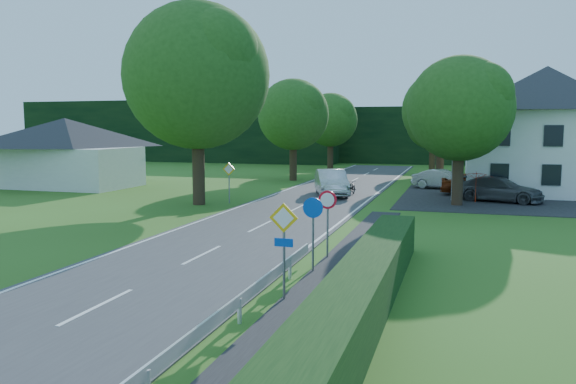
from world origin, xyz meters
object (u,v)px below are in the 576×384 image
(streetlight, at_px, (452,128))
(parasol, at_px, (476,187))
(moving_car, at_px, (331,183))
(parked_car_silver_a, at_px, (443,179))
(parked_car_red, at_px, (476,184))
(parked_car_grey, at_px, (499,189))
(motorcycle, at_px, (352,188))

(streetlight, relative_size, parasol, 3.88)
(moving_car, relative_size, parked_car_silver_a, 1.21)
(streetlight, height_order, parked_car_red, streetlight)
(moving_car, bearing_deg, streetlight, -20.55)
(streetlight, bearing_deg, parked_car_grey, 7.47)
(parked_car_silver_a, bearing_deg, parked_car_grey, -137.86)
(parked_car_grey, bearing_deg, parked_car_red, 41.99)
(moving_car, bearing_deg, parked_car_silver_a, 23.65)
(parasol, bearing_deg, streetlight, 161.61)
(motorcycle, distance_m, parked_car_red, 8.16)
(streetlight, bearing_deg, parked_car_red, 61.80)
(parked_car_grey, bearing_deg, moving_car, 107.73)
(motorcycle, height_order, parked_car_red, parked_car_red)
(motorcycle, xyz_separation_m, parasol, (7.77, -1.37, 0.43))
(streetlight, height_order, parked_car_grey, streetlight)
(parasol, bearing_deg, parked_car_grey, 32.94)
(streetlight, relative_size, parked_car_red, 1.77)
(moving_car, height_order, motorcycle, moving_car)
(streetlight, height_order, parasol, streetlight)
(motorcycle, distance_m, parasol, 7.90)
(parked_car_red, bearing_deg, parasol, -179.09)
(parked_car_red, bearing_deg, parked_car_silver_a, 35.15)
(moving_car, distance_m, parked_car_red, 9.54)
(parked_car_grey, bearing_deg, parked_car_silver_a, 46.23)
(streetlight, height_order, motorcycle, streetlight)
(parked_car_silver_a, bearing_deg, moving_car, 145.40)
(streetlight, distance_m, parasol, 3.84)
(streetlight, xyz_separation_m, moving_car, (-7.51, 0.18, -3.57))
(parked_car_red, distance_m, parked_car_silver_a, 4.20)
(parked_car_grey, xyz_separation_m, parasol, (-1.35, -0.87, 0.19))
(moving_car, distance_m, parked_car_grey, 10.36)
(streetlight, height_order, parked_car_silver_a, streetlight)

